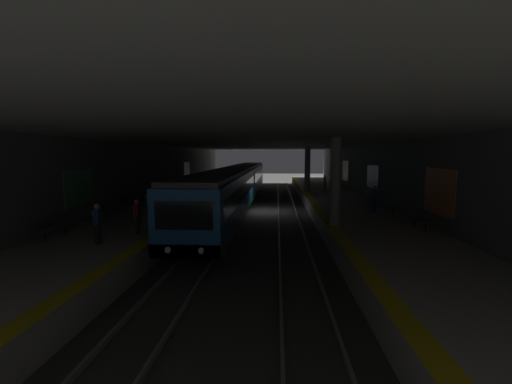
% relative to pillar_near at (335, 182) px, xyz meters
% --- Properties ---
extents(ground_plane, '(120.00, 120.00, 0.00)m').
position_rel_pillar_near_xyz_m(ground_plane, '(10.32, 4.35, -3.33)').
color(ground_plane, '#42423F').
extents(track_left, '(60.00, 1.53, 0.16)m').
position_rel_pillar_near_xyz_m(track_left, '(10.32, 2.15, -3.25)').
color(track_left, gray).
rests_on(track_left, ground).
extents(track_right, '(60.00, 1.53, 0.16)m').
position_rel_pillar_near_xyz_m(track_right, '(10.32, 6.55, -3.25)').
color(track_right, gray).
rests_on(track_right, ground).
extents(platform_left, '(60.00, 5.30, 1.06)m').
position_rel_pillar_near_xyz_m(platform_left, '(10.32, -2.20, -2.80)').
color(platform_left, '#B7B2A8').
rests_on(platform_left, ground).
extents(platform_right, '(60.00, 5.30, 1.06)m').
position_rel_pillar_near_xyz_m(platform_right, '(10.32, 10.90, -2.80)').
color(platform_right, '#B7B2A8').
rests_on(platform_right, ground).
extents(wall_left, '(60.00, 0.56, 5.60)m').
position_rel_pillar_near_xyz_m(wall_left, '(10.38, -5.10, -0.52)').
color(wall_left, slate).
rests_on(wall_left, ground).
extents(wall_right, '(60.00, 0.56, 5.60)m').
position_rel_pillar_near_xyz_m(wall_right, '(10.32, 13.80, -0.52)').
color(wall_right, slate).
rests_on(wall_right, ground).
extents(ceiling_slab, '(60.00, 19.40, 0.40)m').
position_rel_pillar_near_xyz_m(ceiling_slab, '(10.32, 4.35, 2.47)').
color(ceiling_slab, '#ADAAA3').
rests_on(ceiling_slab, wall_left).
extents(pillar_near, '(0.56, 0.56, 4.55)m').
position_rel_pillar_near_xyz_m(pillar_near, '(0.00, 0.00, 0.00)').
color(pillar_near, gray).
rests_on(pillar_near, platform_left).
extents(pillar_far, '(0.56, 0.56, 4.55)m').
position_rel_pillar_near_xyz_m(pillar_far, '(16.16, 0.00, 0.00)').
color(pillar_far, gray).
rests_on(pillar_far, platform_left).
extents(metro_train, '(38.18, 2.83, 3.49)m').
position_rel_pillar_near_xyz_m(metro_train, '(13.93, 6.55, -1.30)').
color(metro_train, '#19569E').
rests_on(metro_train, track_right).
extents(bench_left_near, '(1.70, 0.47, 0.86)m').
position_rel_pillar_near_xyz_m(bench_left_near, '(-0.60, -4.18, -1.75)').
color(bench_left_near, '#262628').
rests_on(bench_left_near, platform_left).
extents(bench_left_mid, '(1.70, 0.47, 0.86)m').
position_rel_pillar_near_xyz_m(bench_left_mid, '(3.97, -4.18, -1.75)').
color(bench_left_mid, '#262628').
rests_on(bench_left_mid, platform_left).
extents(bench_left_far, '(1.70, 0.47, 0.86)m').
position_rel_pillar_near_xyz_m(bench_left_far, '(8.06, -4.18, -1.75)').
color(bench_left_far, '#262628').
rests_on(bench_left_far, platform_left).
extents(bench_right_near, '(1.70, 0.47, 0.86)m').
position_rel_pillar_near_xyz_m(bench_right_near, '(-3.50, 12.88, -1.75)').
color(bench_right_near, '#262628').
rests_on(bench_right_near, platform_right).
extents(bench_right_mid, '(1.70, 0.47, 0.86)m').
position_rel_pillar_near_xyz_m(bench_right_mid, '(0.55, 12.88, -1.75)').
color(bench_right_mid, '#262628').
rests_on(bench_right_mid, platform_right).
extents(bench_right_far, '(1.70, 0.47, 0.86)m').
position_rel_pillar_near_xyz_m(bench_right_far, '(4.17, 12.88, -1.75)').
color(bench_right_far, '#262628').
rests_on(bench_right_far, platform_right).
extents(person_waiting_near, '(0.60, 0.22, 1.63)m').
position_rel_pillar_near_xyz_m(person_waiting_near, '(-2.60, 9.45, -1.39)').
color(person_waiting_near, '#313131').
rests_on(person_waiting_near, platform_right).
extents(person_walking_mid, '(0.60, 0.23, 1.71)m').
position_rel_pillar_near_xyz_m(person_walking_mid, '(4.17, -3.22, -1.34)').
color(person_walking_mid, black).
rests_on(person_walking_mid, platform_left).
extents(person_standing_far, '(0.60, 0.22, 1.61)m').
position_rel_pillar_near_xyz_m(person_standing_far, '(16.56, -1.81, -1.40)').
color(person_standing_far, '#434343').
rests_on(person_standing_far, platform_left).
extents(person_boarding, '(0.60, 0.23, 1.67)m').
position_rel_pillar_near_xyz_m(person_boarding, '(-4.41, 10.35, -1.36)').
color(person_boarding, '#242424').
rests_on(person_boarding, platform_right).
extents(suitcase_rolling, '(0.34, 0.21, 1.02)m').
position_rel_pillar_near_xyz_m(suitcase_rolling, '(4.15, -3.00, -1.91)').
color(suitcase_rolling, navy).
rests_on(suitcase_rolling, platform_left).
extents(backpack_on_floor, '(0.30, 0.20, 0.40)m').
position_rel_pillar_near_xyz_m(backpack_on_floor, '(15.19, 12.08, -2.08)').
color(backpack_on_floor, black).
rests_on(backpack_on_floor, platform_right).
extents(trash_bin, '(0.44, 0.44, 0.85)m').
position_rel_pillar_near_xyz_m(trash_bin, '(5.57, 12.15, -1.85)').
color(trash_bin, '#595B5E').
rests_on(trash_bin, platform_right).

